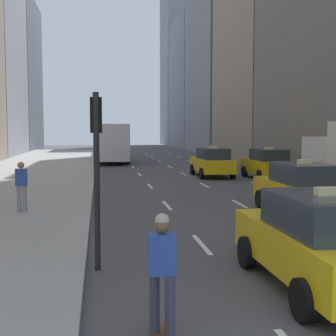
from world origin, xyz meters
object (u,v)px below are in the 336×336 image
at_px(taxi_second, 321,241).
at_px(taxi_third, 301,188).
at_px(skateboarder, 162,270).
at_px(taxi_lead, 212,162).
at_px(traffic_light_pole, 96,152).
at_px(taxi_fourth, 267,164).
at_px(city_bus, 112,141).
at_px(pedestrian_far_walking, 21,184).

distance_m(taxi_second, taxi_third, 7.59).
xyz_separation_m(taxi_third, skateboarder, (-5.87, -8.62, 0.08)).
height_order(taxi_lead, traffic_light_pole, traffic_light_pole).
xyz_separation_m(taxi_fourth, traffic_light_pole, (-9.55, -15.94, 1.53)).
bearing_deg(city_bus, pedestrian_far_walking, -97.97).
bearing_deg(taxi_lead, taxi_second, -98.13).
height_order(taxi_second, taxi_third, same).
distance_m(taxi_second, city_bus, 34.10).
relative_size(taxi_lead, taxi_fourth, 1.00).
xyz_separation_m(city_bus, pedestrian_far_walking, (-3.63, -25.90, -0.72)).
height_order(taxi_fourth, pedestrian_far_walking, taxi_fourth).
distance_m(city_bus, skateboarder, 35.54).
xyz_separation_m(taxi_lead, skateboarder, (-5.87, -21.15, 0.08)).
bearing_deg(pedestrian_far_walking, taxi_fourth, 38.88).
bearing_deg(taxi_second, taxi_lead, 81.87).
bearing_deg(city_bus, taxi_third, -78.22).
height_order(taxi_lead, taxi_fourth, same).
xyz_separation_m(taxi_second, taxi_fourth, (5.60, 17.78, 0.00)).
xyz_separation_m(taxi_fourth, skateboarder, (-8.67, -19.34, 0.08)).
bearing_deg(taxi_lead, taxi_fourth, -32.96).
bearing_deg(pedestrian_far_walking, skateboarder, -70.72).
bearing_deg(pedestrian_far_walking, taxi_third, -6.27).
height_order(pedestrian_far_walking, traffic_light_pole, traffic_light_pole).
height_order(taxi_lead, pedestrian_far_walking, taxi_lead).
xyz_separation_m(city_bus, skateboarder, (-0.26, -35.53, -0.82)).
relative_size(taxi_lead, traffic_light_pole, 1.22).
bearing_deg(traffic_light_pole, taxi_lead, 69.18).
bearing_deg(traffic_light_pole, taxi_fourth, 59.07).
height_order(taxi_lead, skateboarder, taxi_lead).
height_order(taxi_lead, city_bus, city_bus).
relative_size(taxi_third, pedestrian_far_walking, 2.67).
height_order(taxi_third, city_bus, city_bus).
height_order(taxi_lead, taxi_second, same).
height_order(taxi_third, skateboarder, taxi_third).
bearing_deg(taxi_third, taxi_fourth, 75.36).
distance_m(taxi_lead, taxi_second, 19.79).
xyz_separation_m(taxi_second, pedestrian_far_walking, (-6.44, 8.07, 0.19)).
bearing_deg(taxi_fourth, traffic_light_pole, -120.93).
distance_m(taxi_lead, city_bus, 15.47).
bearing_deg(traffic_light_pole, taxi_third, 37.70).
bearing_deg(skateboarder, taxi_third, 55.74).
distance_m(city_bus, pedestrian_far_walking, 26.17).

